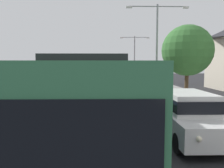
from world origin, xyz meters
The scene contains 9 objects.
bus_lead centered at (-1.30, 12.63, 1.69)m, with size 2.58×10.83×3.21m.
bus_second_in_line centered at (-1.30, 25.18, 1.69)m, with size 2.58×12.01×3.21m.
bus_middle centered at (-1.30, 38.91, 1.69)m, with size 2.58×11.35×3.21m.
bus_fourth_in_line centered at (-1.30, 51.99, 1.69)m, with size 2.58×10.75×3.21m.
bus_rear centered at (-1.30, 64.88, 1.69)m, with size 2.58×11.38×3.21m.
white_suv centered at (2.40, 13.57, 1.03)m, with size 1.86×4.83×1.90m.
streetlamp_mid centered at (4.10, 27.15, 5.41)m, with size 6.04×0.28×8.62m.
streetlamp_far centered at (4.10, 45.01, 4.88)m, with size 5.14×0.28×7.74m.
roadside_tree centered at (6.07, 24.15, 4.17)m, with size 4.34×4.34×6.20m.
Camera 1 is at (-0.84, 4.58, 3.01)m, focal length 36.86 mm.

